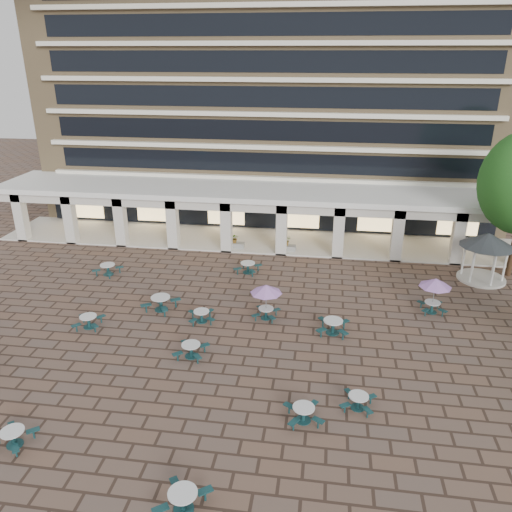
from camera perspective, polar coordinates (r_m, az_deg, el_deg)
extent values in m
plane|color=brown|center=(27.45, -4.15, -9.14)|extent=(120.00, 120.00, 0.00)
cube|color=#9C8158|center=(48.73, 2.14, 18.42)|extent=(40.00, 15.00, 22.00)
cube|color=silver|center=(42.08, 0.84, 8.85)|extent=(36.80, 0.50, 0.35)
cube|color=black|center=(42.02, 0.89, 10.65)|extent=(35.20, 0.05, 1.60)
cube|color=silver|center=(41.55, 0.86, 12.34)|extent=(36.80, 0.50, 0.35)
cube|color=black|center=(41.57, 0.91, 14.16)|extent=(35.20, 0.05, 1.60)
cube|color=silver|center=(41.18, 0.88, 15.90)|extent=(36.80, 0.50, 0.35)
cube|color=black|center=(41.28, 0.93, 17.73)|extent=(35.20, 0.05, 1.60)
cube|color=silver|center=(40.97, 0.90, 19.52)|extent=(36.80, 0.50, 0.35)
cube|color=black|center=(41.16, 0.96, 21.34)|extent=(35.20, 0.05, 1.60)
cube|color=silver|center=(40.93, 0.92, 23.16)|extent=(36.80, 0.50, 0.35)
cube|color=black|center=(41.19, 0.98, 24.96)|extent=(35.20, 0.05, 1.60)
cube|color=silver|center=(41.05, 0.95, 26.79)|extent=(36.80, 0.50, 0.35)
cube|color=white|center=(39.51, 0.31, 7.51)|extent=(42.00, 6.60, 0.40)
cube|color=beige|center=(36.92, -0.32, 5.71)|extent=(42.00, 0.30, 0.90)
cube|color=black|center=(42.74, 0.81, 5.31)|extent=(38.00, 0.15, 3.20)
cube|color=beige|center=(40.76, 0.29, 1.87)|extent=(42.00, 6.00, 0.12)
cube|color=beige|center=(44.53, -25.28, 4.11)|extent=(0.80, 0.80, 4.00)
cube|color=beige|center=(42.38, -20.48, 4.01)|extent=(0.80, 0.80, 4.00)
cube|color=beige|center=(40.55, -15.21, 3.86)|extent=(0.80, 0.80, 4.00)
cube|color=beige|center=(39.09, -9.49, 3.66)|extent=(0.80, 0.80, 4.00)
cube|color=beige|center=(38.04, -3.41, 3.41)|extent=(0.80, 0.80, 4.00)
cube|color=beige|center=(37.45, 2.95, 3.11)|extent=(0.80, 0.80, 4.00)
cube|color=beige|center=(37.32, 9.42, 2.77)|extent=(0.80, 0.80, 4.00)
cube|color=beige|center=(37.68, 15.84, 2.39)|extent=(0.80, 0.80, 4.00)
cube|color=beige|center=(38.49, 22.07, 1.99)|extent=(0.80, 0.80, 4.00)
cube|color=#FFD88C|center=(47.39, -18.87, 5.56)|extent=(3.20, 0.08, 2.40)
cube|color=#FFD88C|center=(44.88, -11.52, 5.42)|extent=(3.20, 0.08, 2.40)
cube|color=#FFD88C|center=(43.17, -3.45, 5.17)|extent=(3.20, 0.08, 2.40)
cube|color=#FFD88C|center=(42.38, 5.09, 4.79)|extent=(3.20, 0.08, 2.40)
cube|color=#FFD88C|center=(42.54, 13.74, 4.30)|extent=(3.20, 0.08, 2.40)
cube|color=#FFD88C|center=(43.65, 22.13, 3.73)|extent=(3.20, 0.08, 2.40)
cylinder|color=#153F40|center=(22.97, -25.83, -18.81)|extent=(0.64, 0.64, 0.04)
cylinder|color=#153F40|center=(22.79, -25.95, -18.26)|extent=(0.16, 0.16, 0.60)
cylinder|color=silver|center=(22.57, -26.11, -17.54)|extent=(0.91, 0.91, 0.05)
cube|color=#153F40|center=(22.72, -24.14, -17.72)|extent=(0.55, 0.51, 0.05)
cylinder|color=#153F40|center=(22.85, -24.06, -18.12)|extent=(0.07, 0.07, 0.38)
cube|color=#153F40|center=(23.30, -26.17, -17.00)|extent=(0.51, 0.55, 0.05)
cylinder|color=#153F40|center=(23.42, -26.08, -17.41)|extent=(0.07, 0.07, 0.38)
cube|color=#153F40|center=(22.17, -25.81, -19.18)|extent=(0.51, 0.55, 0.05)
cylinder|color=#153F40|center=(22.30, -25.72, -19.59)|extent=(0.07, 0.07, 0.38)
cylinder|color=#153F40|center=(19.01, -8.26, -26.68)|extent=(0.70, 0.70, 0.04)
cylinder|color=#153F40|center=(18.77, -8.31, -26.06)|extent=(0.18, 0.18, 0.66)
cylinder|color=silver|center=(18.48, -8.39, -25.22)|extent=(1.01, 1.01, 0.05)
cube|color=#153F40|center=(18.86, -5.86, -25.12)|extent=(0.61, 0.55, 0.05)
cylinder|color=#153F40|center=(19.03, -5.83, -25.60)|extent=(0.08, 0.08, 0.42)
cube|color=#153F40|center=(19.21, -9.21, -24.22)|extent=(0.55, 0.61, 0.05)
cylinder|color=#153F40|center=(19.37, -9.16, -24.69)|extent=(0.08, 0.08, 0.42)
cube|color=#153F40|center=(18.56, -10.88, -26.50)|extent=(0.61, 0.55, 0.05)
cylinder|color=#153F40|center=(25.96, -7.38, -11.27)|extent=(0.67, 0.67, 0.04)
cylinder|color=#153F40|center=(25.79, -7.41, -10.72)|extent=(0.17, 0.17, 0.63)
cylinder|color=silver|center=(25.59, -7.46, -10.01)|extent=(0.95, 0.95, 0.05)
cube|color=#153F40|center=(25.99, -5.91, -10.10)|extent=(0.57, 0.54, 0.05)
cylinder|color=#153F40|center=(26.11, -5.90, -10.50)|extent=(0.08, 0.08, 0.40)
cube|color=#153F40|center=(26.32, -8.11, -9.76)|extent=(0.54, 0.57, 0.05)
cylinder|color=#153F40|center=(26.43, -8.08, -10.16)|extent=(0.08, 0.08, 0.40)
cube|color=#153F40|center=(25.51, -8.97, -10.96)|extent=(0.57, 0.54, 0.05)
cylinder|color=#153F40|center=(25.63, -8.94, -11.37)|extent=(0.08, 0.08, 0.40)
cube|color=#153F40|center=(25.17, -6.71, -11.33)|extent=(0.54, 0.57, 0.05)
cylinder|color=#153F40|center=(25.29, -6.69, -11.74)|extent=(0.08, 0.08, 0.40)
cylinder|color=#153F40|center=(22.05, 5.41, -18.17)|extent=(0.65, 0.65, 0.04)
cylinder|color=#153F40|center=(21.86, 5.44, -17.60)|extent=(0.17, 0.17, 0.61)
cylinder|color=silver|center=(21.63, 5.48, -16.84)|extent=(0.93, 0.93, 0.05)
cube|color=#153F40|center=(22.28, 6.53, -16.43)|extent=(0.48, 0.57, 0.05)
cylinder|color=#153F40|center=(22.41, 6.50, -16.86)|extent=(0.07, 0.07, 0.39)
cube|color=#153F40|center=(22.10, 3.82, -16.68)|extent=(0.57, 0.48, 0.05)
cylinder|color=#153F40|center=(22.24, 3.81, -17.11)|extent=(0.07, 0.07, 0.39)
cube|color=#153F40|center=(21.33, 4.31, -18.39)|extent=(0.48, 0.57, 0.05)
cylinder|color=#153F40|center=(21.47, 4.30, -18.82)|extent=(0.07, 0.07, 0.39)
cube|color=#153F40|center=(21.51, 7.13, -18.11)|extent=(0.57, 0.48, 0.05)
cylinder|color=#153F40|center=(21.65, 7.11, -18.54)|extent=(0.07, 0.07, 0.39)
cylinder|color=#153F40|center=(28.93, -6.21, -7.41)|extent=(0.63, 0.63, 0.04)
cylinder|color=#153F40|center=(28.79, -6.24, -6.93)|extent=(0.16, 0.16, 0.59)
cylinder|color=silver|center=(28.62, -6.27, -6.31)|extent=(0.89, 0.89, 0.04)
cube|color=#153F40|center=(29.19, -5.31, -6.24)|extent=(0.46, 0.55, 0.04)
cylinder|color=#153F40|center=(29.29, -5.30, -6.59)|extent=(0.07, 0.07, 0.38)
cube|color=#153F40|center=(29.17, -7.26, -6.35)|extent=(0.55, 0.46, 0.04)
cylinder|color=#153F40|center=(29.27, -7.24, -6.70)|extent=(0.07, 0.07, 0.38)
cube|color=#153F40|center=(28.31, -7.21, -7.30)|extent=(0.46, 0.55, 0.04)
cylinder|color=#153F40|center=(28.41, -7.19, -7.66)|extent=(0.07, 0.07, 0.38)
cube|color=#153F40|center=(28.32, -5.20, -7.19)|extent=(0.55, 0.46, 0.04)
cylinder|color=#153F40|center=(28.42, -5.19, -7.55)|extent=(0.07, 0.07, 0.38)
cylinder|color=#153F40|center=(29.09, 1.15, -7.09)|extent=(0.61, 0.61, 0.03)
cylinder|color=#153F40|center=(28.96, 1.15, -6.62)|extent=(0.16, 0.16, 0.58)
cylinder|color=silver|center=(28.79, 1.16, -6.01)|extent=(0.87, 0.87, 0.04)
cube|color=#153F40|center=(29.22, 2.32, -6.14)|extent=(0.53, 0.49, 0.04)
cylinder|color=#153F40|center=(29.31, 2.31, -6.49)|extent=(0.07, 0.07, 0.37)
cube|color=#153F40|center=(29.43, 0.48, -5.90)|extent=(0.49, 0.53, 0.04)
cylinder|color=#153F40|center=(29.52, 0.48, -6.24)|extent=(0.07, 0.07, 0.37)
cube|color=#153F40|center=(28.61, -0.03, -6.78)|extent=(0.53, 0.49, 0.04)
cylinder|color=#153F40|center=(28.71, -0.03, -7.13)|extent=(0.07, 0.07, 0.37)
cube|color=#153F40|center=(28.40, 1.85, -7.03)|extent=(0.49, 0.53, 0.04)
cylinder|color=#153F40|center=(28.50, 1.84, -7.39)|extent=(0.07, 0.07, 0.37)
cylinder|color=gray|center=(28.60, 1.16, -5.29)|extent=(0.04, 0.04, 2.10)
cone|color=#9F69B8|center=(28.22, 1.18, -3.80)|extent=(1.83, 1.83, 0.48)
cylinder|color=#153F40|center=(22.99, 11.53, -16.61)|extent=(0.61, 0.61, 0.03)
cylinder|color=#153F40|center=(22.83, 11.58, -16.09)|extent=(0.16, 0.16, 0.57)
cylinder|color=silver|center=(22.62, 11.65, -15.39)|extent=(0.87, 0.87, 0.04)
cube|color=#153F40|center=(23.12, 13.01, -15.37)|extent=(0.53, 0.47, 0.04)
cylinder|color=#153F40|center=(23.24, 12.97, -15.76)|extent=(0.07, 0.07, 0.37)
cube|color=#153F40|center=(23.19, 10.59, -15.00)|extent=(0.47, 0.53, 0.04)
cylinder|color=#153F40|center=(23.31, 10.55, -15.39)|extent=(0.07, 0.07, 0.37)
cube|color=#153F40|center=(22.44, 10.14, -16.43)|extent=(0.53, 0.47, 0.04)
cylinder|color=#153F40|center=(22.56, 10.11, -16.83)|extent=(0.07, 0.07, 0.37)
cube|color=#153F40|center=(22.36, 12.67, -16.82)|extent=(0.47, 0.53, 0.04)
cylinder|color=#153F40|center=(22.48, 12.62, -17.22)|extent=(0.07, 0.07, 0.37)
cylinder|color=#153F40|center=(30.51, -10.76, -6.01)|extent=(0.80, 0.80, 0.05)
cylinder|color=#153F40|center=(30.35, -10.81, -5.43)|extent=(0.20, 0.20, 0.75)
cylinder|color=silver|center=(30.14, -10.87, -4.66)|extent=(1.14, 1.14, 0.06)
cube|color=#153F40|center=(30.45, -9.20, -4.94)|extent=(0.70, 0.60, 0.06)
cylinder|color=#153F40|center=(30.57, -9.17, -5.38)|extent=(0.09, 0.09, 0.48)
cube|color=#153F40|center=(31.07, -11.19, -4.51)|extent=(0.60, 0.70, 0.06)
cylinder|color=#153F40|center=(31.19, -11.16, -4.94)|extent=(0.09, 0.09, 0.48)
cube|color=#153F40|center=(30.15, -12.47, -5.49)|extent=(0.70, 0.60, 0.06)
cylinder|color=#153F40|center=(30.28, -12.43, -5.93)|extent=(0.09, 0.09, 0.48)
cube|color=#153F40|center=(29.52, -10.44, -5.96)|extent=(0.60, 0.70, 0.06)
cylinder|color=#153F40|center=(29.64, -10.41, -6.40)|extent=(0.09, 0.09, 0.48)
cylinder|color=#153F40|center=(29.71, -18.49, -7.68)|extent=(0.65, 0.65, 0.04)
cylinder|color=#153F40|center=(29.58, -18.56, -7.20)|extent=(0.17, 0.17, 0.62)
cylinder|color=silver|center=(29.40, -18.65, -6.56)|extent=(0.93, 0.93, 0.05)
cube|color=#153F40|center=(29.77, -17.32, -6.61)|extent=(0.53, 0.56, 0.05)
cylinder|color=#153F40|center=(29.87, -17.27, -6.97)|extent=(0.07, 0.07, 0.39)
cube|color=#153F40|center=(30.13, -19.17, -6.49)|extent=(0.56, 0.53, 0.05)
cylinder|color=#153F40|center=(30.23, -19.12, -6.85)|extent=(0.07, 0.07, 0.39)
cube|color=#153F40|center=(29.30, -19.88, -7.44)|extent=(0.53, 0.56, 0.05)
cylinder|color=#153F40|center=(29.40, -19.82, -7.81)|extent=(0.07, 0.07, 0.39)
cube|color=#153F40|center=(28.93, -17.98, -7.58)|extent=(0.56, 0.53, 0.05)
cylinder|color=#153F40|center=(29.04, -17.93, -7.94)|extent=(0.07, 0.07, 0.39)
cylinder|color=#153F40|center=(27.98, 8.73, -8.65)|extent=(0.74, 0.74, 0.04)
cylinder|color=#153F40|center=(27.82, 8.77, -8.07)|extent=(0.19, 0.19, 0.70)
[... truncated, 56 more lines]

